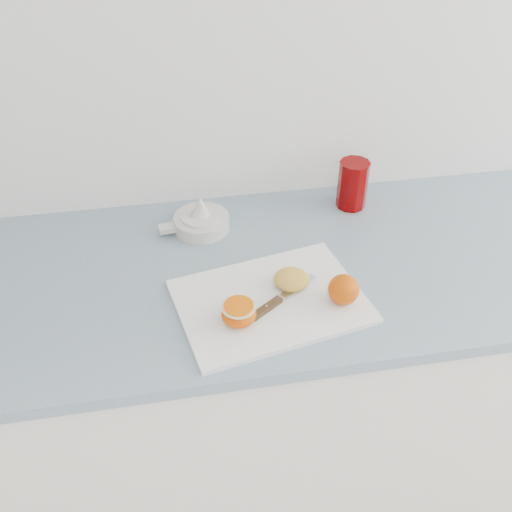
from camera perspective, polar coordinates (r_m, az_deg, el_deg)
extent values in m
cube|color=white|center=(1.38, 4.71, 23.01)|extent=(4.00, 0.04, 2.70)
cube|color=white|center=(1.65, 4.15, -12.90)|extent=(2.31, 0.60, 0.86)
cube|color=#8AA2B6|center=(1.33, 5.02, -0.89)|extent=(2.37, 0.64, 0.03)
cube|color=white|center=(1.20, 1.45, -4.55)|extent=(0.43, 0.34, 0.01)
sphere|color=#ED5C0A|center=(1.19, 8.75, -3.34)|extent=(0.06, 0.06, 0.06)
ellipsoid|color=#ED5C0A|center=(1.14, -1.73, -5.84)|extent=(0.07, 0.07, 0.04)
cylinder|color=beige|center=(1.13, -1.75, -5.09)|extent=(0.07, 0.07, 0.00)
cylinder|color=#FF7600|center=(1.12, -1.75, -5.00)|extent=(0.06, 0.06, 0.00)
ellipsoid|color=gold|center=(1.22, 3.58, -2.34)|extent=(0.08, 0.08, 0.03)
cylinder|color=gold|center=(1.22, 3.60, -1.99)|extent=(0.06, 0.06, 0.00)
cube|color=#4E361E|center=(1.17, 1.06, -5.23)|extent=(0.08, 0.06, 0.01)
cube|color=#B7B7BC|center=(1.22, 4.12, -3.07)|extent=(0.10, 0.07, 0.00)
cylinder|color=#B7B7BC|center=(1.17, 1.06, -5.23)|extent=(0.00, 0.00, 0.01)
cylinder|color=white|center=(1.41, -5.47, 3.34)|extent=(0.14, 0.14, 0.03)
cylinder|color=white|center=(1.40, -5.52, 4.03)|extent=(0.10, 0.10, 0.01)
cone|color=white|center=(1.38, -5.59, 5.01)|extent=(0.05, 0.05, 0.05)
cube|color=white|center=(1.40, -8.79, 2.75)|extent=(0.05, 0.03, 0.01)
ellipsoid|color=#F05215|center=(1.39, -5.00, 4.14)|extent=(0.01, 0.01, 0.00)
ellipsoid|color=#F05215|center=(1.40, -6.15, 4.38)|extent=(0.01, 0.01, 0.00)
ellipsoid|color=#F05215|center=(1.39, -5.49, 3.89)|extent=(0.01, 0.01, 0.00)
ellipsoid|color=#F05215|center=(1.41, -4.90, 4.50)|extent=(0.01, 0.01, 0.00)
cylinder|color=#700000|center=(1.49, 9.63, 7.01)|extent=(0.08, 0.08, 0.12)
cylinder|color=#FD4500|center=(1.51, 9.44, 5.48)|extent=(0.06, 0.06, 0.02)
cylinder|color=#700000|center=(1.46, 9.90, 9.14)|extent=(0.08, 0.08, 0.00)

